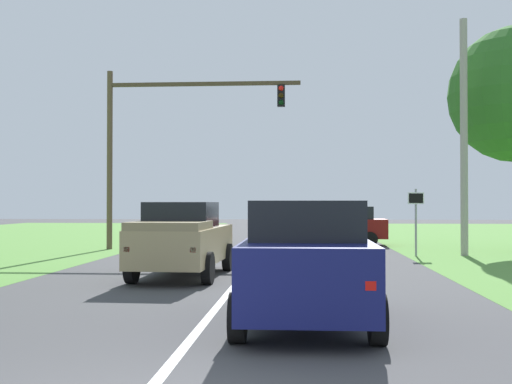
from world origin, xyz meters
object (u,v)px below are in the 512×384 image
Objects in this scene: red_suv_near at (307,260)px; traffic_light at (161,130)px; pickup_truck_lead at (183,239)px; keep_moving_sign at (416,213)px; utility_pole_right at (464,137)px; crossing_suv_far at (341,225)px.

red_suv_near is 18.21m from traffic_light.
keep_moving_sign is at bearing 44.75° from pickup_truck_lead.
red_suv_near is 0.50× the size of utility_pole_right.
utility_pole_right reaches higher than pickup_truck_lead.
utility_pole_right is at bearing -10.72° from traffic_light.
keep_moving_sign is 3.47m from utility_pole_right.
utility_pole_right is (4.29, -5.68, 3.54)m from crossing_suv_far.
pickup_truck_lead is at bearing -140.04° from utility_pole_right.
pickup_truck_lead reaches higher than crossing_suv_far.
keep_moving_sign is (4.18, 13.94, 0.55)m from red_suv_near.
pickup_truck_lead is 0.63× the size of traffic_light.
utility_pole_right is (9.32, 7.81, 3.47)m from pickup_truck_lead.
crossing_suv_far is at bearing 84.96° from red_suv_near.
crossing_suv_far is (1.77, 20.05, -0.11)m from red_suv_near.
red_suv_near is 20.13m from crossing_suv_far.
keep_moving_sign reaches higher than crossing_suv_far.
traffic_light is 11.20m from keep_moving_sign.
pickup_truck_lead is 14.40m from crossing_suv_far.
red_suv_near is 1.03× the size of crossing_suv_far.
pickup_truck_lead is at bearing -135.25° from keep_moving_sign.
traffic_light is 12.39m from utility_pole_right.
traffic_light is at bearing 165.09° from keep_moving_sign.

